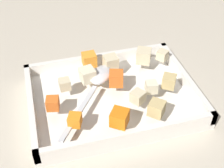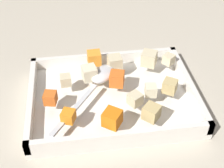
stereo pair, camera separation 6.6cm
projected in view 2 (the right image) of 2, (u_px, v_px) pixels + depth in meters
The scene contains 17 objects.
ground_plane at pixel (116, 106), 0.69m from camera, with size 4.00×4.00×0.00m, color #BCB29E.
baking_dish at pixel (112, 98), 0.69m from camera, with size 0.36×0.27×0.04m.
carrot_chunk_near_right at pixel (68, 116), 0.59m from camera, with size 0.02×0.02×0.02m, color orange.
carrot_chunk_corner_nw at pixel (50, 98), 0.63m from camera, with size 0.02×0.02×0.02m, color orange.
carrot_chunk_heap_side at pixel (94, 58), 0.73m from camera, with size 0.03×0.03×0.03m, color orange.
carrot_chunk_far_left at pixel (117, 79), 0.67m from camera, with size 0.03×0.03×0.03m, color orange.
carrot_chunk_under_handle at pixel (112, 118), 0.58m from camera, with size 0.03×0.03×0.03m, color orange.
potato_chunk_rim_edge at pixel (170, 86), 0.65m from camera, with size 0.03×0.03×0.03m, color tan.
potato_chunk_near_spoon at pixel (149, 58), 0.73m from camera, with size 0.03×0.03×0.03m, color beige.
potato_chunk_mid_right at pixel (135, 99), 0.62m from camera, with size 0.03×0.03×0.03m, color beige.
potato_chunk_corner_se at pixel (169, 59), 0.73m from camera, with size 0.02×0.02×0.02m, color beige.
potato_chunk_heap_top at pixel (89, 73), 0.69m from camera, with size 0.03×0.03×0.03m, color beige.
potato_chunk_front_center at pixel (151, 112), 0.59m from camera, with size 0.03×0.03×0.03m, color tan.
potato_chunk_center at pixel (66, 80), 0.67m from camera, with size 0.02×0.02×0.02m, color beige.
potato_chunk_far_right at pixel (151, 90), 0.65m from camera, with size 0.02×0.02×0.02m, color beige.
potato_chunk_back_center at pixel (115, 62), 0.72m from camera, with size 0.03×0.03×0.03m, color beige.
serving_spoon at pixel (100, 78), 0.68m from camera, with size 0.16×0.20×0.02m.
Camera 2 is at (0.08, 0.49, 0.48)m, focal length 49.38 mm.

